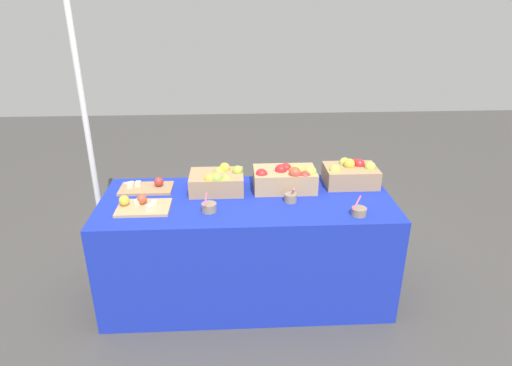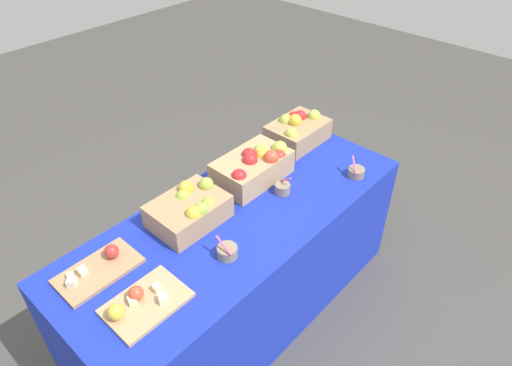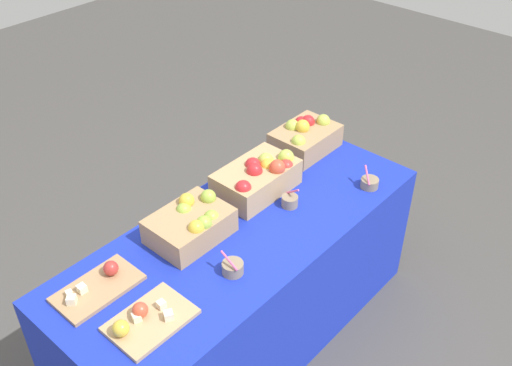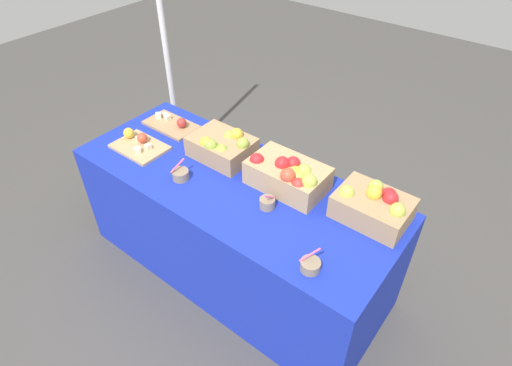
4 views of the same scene
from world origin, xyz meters
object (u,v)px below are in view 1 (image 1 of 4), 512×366
Objects in this scene: apple_crate_right at (218,181)px; cutting_board_front at (141,205)px; sample_bowl_mid at (209,207)px; cutting_board_back at (147,187)px; sample_bowl_near at (359,211)px; apple_crate_left at (351,174)px; tent_pole at (87,132)px; apple_crate_middle at (286,178)px; sample_bowl_far at (291,198)px.

apple_crate_right is 1.10× the size of cutting_board_front.
cutting_board_front is 0.43m from sample_bowl_mid.
sample_bowl_near reaches higher than cutting_board_back.
cutting_board_back is at bearing -179.16° from apple_crate_left.
tent_pole reaches higher than sample_bowl_near.
apple_crate_middle is at bearing 134.66° from sample_bowl_near.
sample_bowl_far is (0.94, 0.05, 0.01)m from cutting_board_front.
cutting_board_back is at bearing 174.30° from apple_crate_right.
sample_bowl_far is at bearing -25.28° from tent_pole.
tent_pole is at bearing 154.72° from sample_bowl_far.
apple_crate_left is at bearing 4.24° from apple_crate_right.
apple_crate_right reaches higher than sample_bowl_near.
tent_pole is at bearing 139.57° from sample_bowl_mid.
cutting_board_front is at bearing 171.99° from sample_bowl_mid.
apple_crate_left reaches higher than sample_bowl_near.
apple_crate_left is 3.24× the size of sample_bowl_far.
sample_bowl_far is (0.47, -0.19, -0.04)m from apple_crate_right.
tent_pole reaches higher than sample_bowl_far.
sample_bowl_near is at bearing -6.16° from sample_bowl_mid.
apple_crate_right is at bearing 81.29° from sample_bowl_mid.
cutting_board_back is 3.22× the size of sample_bowl_near.
cutting_board_front is (-1.39, -0.31, -0.06)m from apple_crate_left.
sample_bowl_near reaches higher than sample_bowl_mid.
sample_bowl_near is (0.86, -0.40, -0.05)m from apple_crate_right.
sample_bowl_near and sample_bowl_far have the same top height.
tent_pole is at bearing 153.28° from apple_crate_right.
apple_crate_middle is 1.53m from tent_pole.
apple_crate_left is at bearing 20.81° from sample_bowl_mid.
sample_bowl_far is 0.05× the size of tent_pole.
cutting_board_front is at bearing -167.52° from apple_crate_left.
sample_bowl_near is at bearing -25.84° from tent_pole.
tent_pole is (-1.83, 0.89, 0.25)m from sample_bowl_near.
cutting_board_front is 0.92× the size of cutting_board_back.
apple_crate_middle is 0.60m from sample_bowl_mid.
sample_bowl_far is at bearing 11.79° from sample_bowl_mid.
cutting_board_front reaches higher than cutting_board_back.
cutting_board_front is 1.34m from sample_bowl_near.
sample_bowl_near reaches higher than cutting_board_front.
cutting_board_back is at bearing 165.84° from sample_bowl_far.
apple_crate_left is 1.00× the size of apple_crate_right.
cutting_board_back is 3.35× the size of sample_bowl_mid.
sample_bowl_mid is 0.96× the size of sample_bowl_far.
apple_crate_right is 3.26× the size of sample_bowl_near.
cutting_board_back is (-0.48, 0.05, -0.06)m from apple_crate_right.
tent_pole reaches higher than apple_crate_right.
apple_crate_middle is 0.20m from sample_bowl_far.
tent_pole is (-0.93, 0.79, 0.25)m from sample_bowl_mid.
cutting_board_front is at bearing -177.07° from sample_bowl_far.
sample_bowl_far is 1.61m from tent_pole.
apple_crate_left is 3.26× the size of sample_bowl_near.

